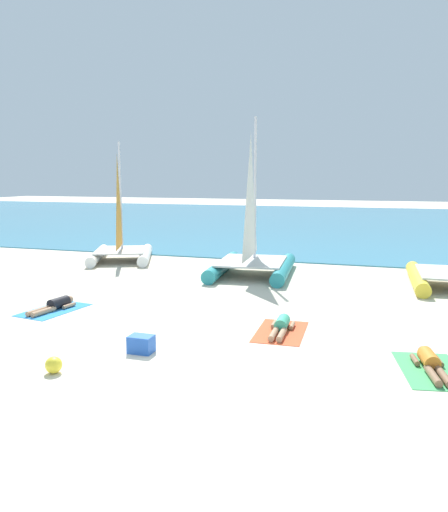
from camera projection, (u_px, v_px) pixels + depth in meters
The scene contains 12 objects.
ground_plane at pixel (261, 268), 20.06m from camera, with size 120.00×120.00×0.00m, color beige.
ocean_water at pixel (325, 222), 40.35m from camera, with size 120.00×40.00×0.05m, color teal.
sailboat_teal at pixel (252, 252), 18.45m from camera, with size 3.23×4.67×5.77m.
sailboat_white at pixel (121, 243), 21.65m from camera, with size 3.84×4.58×5.10m.
towel_center_left at pixel (54, 310), 13.70m from camera, with size 1.10×1.90×0.01m, color #338CD8.
sunbather_center_left at pixel (55, 305), 13.74m from camera, with size 0.62×1.57×0.30m.
towel_center_right at pixel (281, 332), 11.78m from camera, with size 1.10×1.90×0.01m, color #EA5933.
sunbather_center_right at pixel (281, 326), 11.82m from camera, with size 0.56×1.56×0.30m.
towel_rightmost at pixel (431, 370), 9.42m from camera, with size 1.10×1.90×0.01m, color #4CB266.
sunbather_rightmost at pixel (431, 363), 9.47m from camera, with size 0.67×1.56×0.30m.
beach_ball at pixel (54, 365), 9.29m from camera, with size 0.31×0.31×0.31m, color yellow.
cooler_box at pixel (141, 344), 10.38m from camera, with size 0.50×0.36×0.36m, color blue.
Camera 1 is at (4.67, -9.24, 3.60)m, focal length 35.23 mm.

